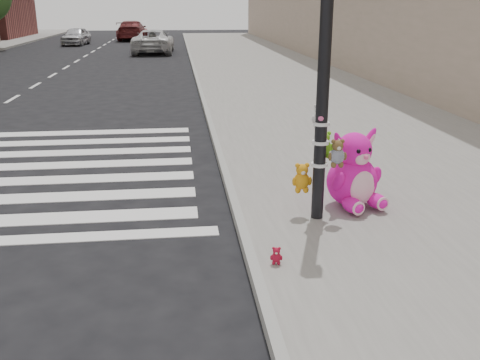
{
  "coord_description": "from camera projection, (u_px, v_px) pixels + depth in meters",
  "views": [
    {
      "loc": [
        0.77,
        -4.79,
        2.91
      ],
      "look_at": [
        1.53,
        1.69,
        0.75
      ],
      "focal_mm": 40.0,
      "sensor_mm": 36.0,
      "label": 1
    }
  ],
  "objects": [
    {
      "name": "pink_bunny",
      "position": [
        354.0,
        175.0,
        7.55
      ],
      "size": [
        0.91,
        1.0,
        1.14
      ],
      "rotation": [
        0.0,
        0.0,
        0.32
      ],
      "color": "#F314AF",
      "rests_on": "sidewalk_near"
    },
    {
      "name": "car_white_near",
      "position": [
        153.0,
        41.0,
        32.75
      ],
      "size": [
        2.51,
        5.17,
        1.42
      ],
      "primitive_type": "imported",
      "rotation": [
        0.0,
        0.0,
        3.11
      ],
      "color": "silver",
      "rests_on": "ground"
    },
    {
      "name": "sidewalk_near",
      "position": [
        326.0,
        108.0,
        15.31
      ],
      "size": [
        7.0,
        80.0,
        0.14
      ],
      "primitive_type": "cube",
      "color": "slate",
      "rests_on": "ground"
    },
    {
      "name": "ground",
      "position": [
        108.0,
        309.0,
        5.35
      ],
      "size": [
        120.0,
        120.0,
        0.0
      ],
      "primitive_type": "plane",
      "color": "black",
      "rests_on": "ground"
    },
    {
      "name": "red_teddy",
      "position": [
        276.0,
        256.0,
        5.94
      ],
      "size": [
        0.16,
        0.12,
        0.21
      ],
      "primitive_type": null,
      "rotation": [
        0.0,
        0.0,
        -0.17
      ],
      "color": "#A6102A",
      "rests_on": "sidewalk_near"
    },
    {
      "name": "car_silver_deep",
      "position": [
        76.0,
        36.0,
        39.24
      ],
      "size": [
        1.86,
        3.91,
        1.29
      ],
      "primitive_type": "imported",
      "rotation": [
        0.0,
        0.0,
        -0.09
      ],
      "color": "silver",
      "rests_on": "ground"
    },
    {
      "name": "car_maroon_near",
      "position": [
        132.0,
        30.0,
        44.53
      ],
      "size": [
        2.37,
        5.49,
        1.57
      ],
      "primitive_type": "imported",
      "rotation": [
        0.0,
        0.0,
        3.11
      ],
      "color": "maroon",
      "rests_on": "ground"
    },
    {
      "name": "signal_pole",
      "position": [
        322.0,
        97.0,
        6.79
      ],
      "size": [
        0.69,
        0.49,
        4.0
      ],
      "color": "black",
      "rests_on": "sidewalk_near"
    },
    {
      "name": "curb_edge",
      "position": [
        206.0,
        110.0,
        14.93
      ],
      "size": [
        0.12,
        80.0,
        0.15
      ],
      "primitive_type": "cube",
      "color": "gray",
      "rests_on": "ground"
    }
  ]
}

